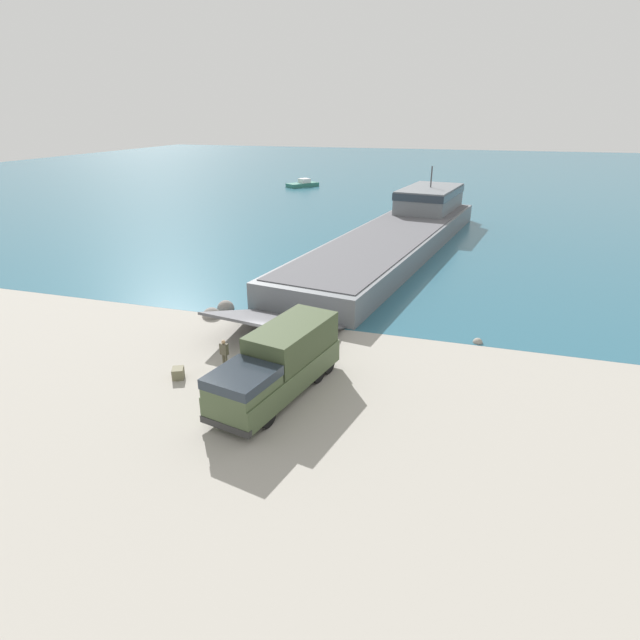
% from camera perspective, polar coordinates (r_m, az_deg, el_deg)
% --- Properties ---
extents(ground_plane, '(240.00, 240.00, 0.00)m').
position_cam_1_polar(ground_plane, '(28.43, -5.75, -4.14)').
color(ground_plane, '#9E998E').
extents(water_surface, '(240.00, 180.00, 0.01)m').
position_cam_1_polar(water_surface, '(119.35, 12.44, 15.90)').
color(water_surface, '#285B70').
rests_on(water_surface, ground_plane).
extents(landing_craft, '(14.50, 45.65, 7.06)m').
position_cam_1_polar(landing_craft, '(53.05, 9.43, 10.18)').
color(landing_craft, slate).
rests_on(landing_craft, ground_plane).
extents(military_truck, '(4.24, 8.56, 3.18)m').
position_cam_1_polar(military_truck, '(24.07, -4.78, -4.96)').
color(military_truck, '#475638').
rests_on(military_truck, ground_plane).
extents(soldier_on_ramp, '(0.48, 0.33, 1.64)m').
position_cam_1_polar(soldier_on_ramp, '(27.13, -10.89, -3.60)').
color(soldier_on_ramp, '#4C4738').
rests_on(soldier_on_ramp, ground_plane).
extents(moored_boat_a, '(5.55, 6.29, 1.47)m').
position_cam_1_polar(moored_boat_a, '(97.18, -1.98, 15.27)').
color(moored_boat_a, '#2D7060').
rests_on(moored_boat_a, ground_plane).
extents(cargo_crate, '(0.80, 0.86, 0.57)m').
position_cam_1_polar(cargo_crate, '(26.95, -15.91, -5.86)').
color(cargo_crate, '#6B664C').
rests_on(cargo_crate, ground_plane).
extents(shoreline_rock_a, '(0.58, 0.58, 0.58)m').
position_cam_1_polar(shoreline_rock_a, '(31.38, 17.56, -2.48)').
color(shoreline_rock_a, gray).
rests_on(shoreline_rock_a, ground_plane).
extents(shoreline_rock_b, '(1.29, 1.29, 1.29)m').
position_cam_1_polar(shoreline_rock_b, '(34.49, -12.26, 0.37)').
color(shoreline_rock_b, gray).
rests_on(shoreline_rock_b, ground_plane).
extents(shoreline_rock_c, '(1.21, 1.21, 1.21)m').
position_cam_1_polar(shoreline_rock_c, '(35.73, -10.72, 1.28)').
color(shoreline_rock_c, gray).
rests_on(shoreline_rock_c, ground_plane).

